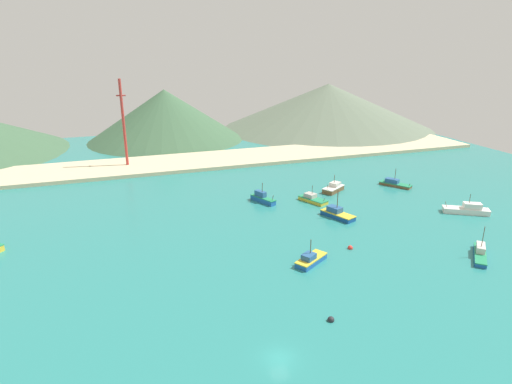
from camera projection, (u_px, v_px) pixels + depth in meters
name	position (u px, v px, depth m)	size (l,w,h in m)	color
ground	(223.00, 261.00, 84.95)	(260.00, 280.00, 0.50)	teal
fishing_boat_0	(262.00, 198.00, 115.99)	(5.12, 8.25, 5.45)	#1E5BA8
fishing_boat_1	(467.00, 210.00, 108.19)	(10.98, 8.17, 5.13)	silver
fishing_boat_2	(480.00, 253.00, 85.89)	(8.54, 8.81, 6.48)	#1E5BA8
fishing_boat_3	(394.00, 184.00, 129.57)	(7.42, 9.36, 5.53)	brown
fishing_boat_4	(311.00, 260.00, 83.16)	(7.89, 6.30, 5.19)	#1E5BA8
fishing_boat_5	(334.00, 188.00, 124.68)	(8.12, 6.78, 4.94)	brown
fishing_boat_7	(312.00, 199.00, 116.53)	(6.25, 8.80, 4.54)	gold
fishing_boat_9	(337.00, 214.00, 105.69)	(6.22, 9.34, 7.04)	#14478C
buoy_0	(350.00, 248.00, 89.43)	(1.07, 1.07, 1.07)	red
buoy_1	(331.00, 320.00, 65.86)	(1.08, 1.08, 1.08)	#232328
beach_strip	(169.00, 164.00, 152.19)	(247.00, 23.79, 1.20)	beige
hill_central	(165.00, 115.00, 191.46)	(68.70, 68.70, 22.24)	#3D6042
hill_east	(328.00, 106.00, 219.36)	(106.00, 106.00, 22.34)	#60705B
radio_tower	(124.00, 124.00, 144.13)	(3.01, 2.41, 30.13)	#B7332D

